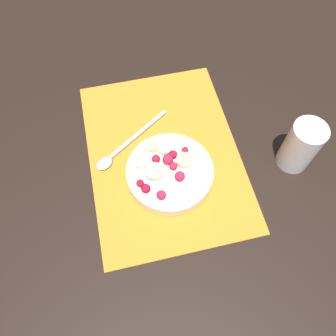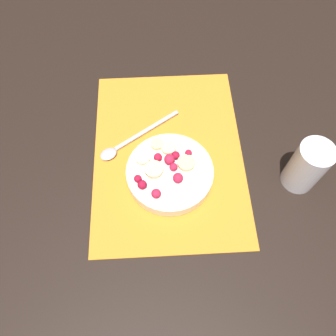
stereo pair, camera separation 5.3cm
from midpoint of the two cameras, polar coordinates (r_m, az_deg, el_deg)
ground_plane at (r=0.72m, az=-2.85°, el=2.32°), size 3.00×3.00×0.00m
placemat at (r=0.72m, az=-2.86°, el=2.44°), size 0.45×0.32×0.01m
fruit_bowl at (r=0.67m, az=-2.32°, el=-0.86°), size 0.18×0.18×0.05m
spoon at (r=0.73m, az=-10.63°, el=2.98°), size 0.13×0.18×0.01m
drinking_glass at (r=0.71m, az=20.14°, el=3.45°), size 0.07×0.07×0.12m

